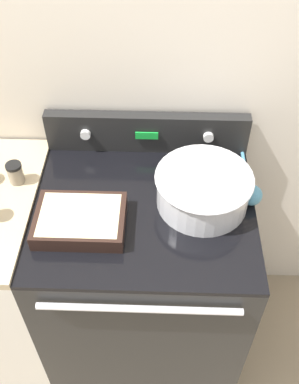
{
  "coord_description": "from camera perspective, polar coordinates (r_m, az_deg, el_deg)",
  "views": [
    {
      "loc": [
        0.06,
        -0.73,
        2.17
      ],
      "look_at": [
        0.02,
        0.37,
        1.02
      ],
      "focal_mm": 42.0,
      "sensor_mm": 36.0,
      "label": 1
    }
  ],
  "objects": [
    {
      "name": "ladle",
      "position": [
        1.67,
        12.77,
        -0.06
      ],
      "size": [
        0.08,
        0.33,
        0.08
      ],
      "color": "teal",
      "rests_on": "stove_range"
    },
    {
      "name": "stove_range",
      "position": [
        2.01,
        -0.6,
        -11.02
      ],
      "size": [
        0.81,
        0.73,
        0.96
      ],
      "color": "black",
      "rests_on": "ground_plane"
    },
    {
      "name": "kitchen_wall",
      "position": [
        1.73,
        -0.26,
        14.25
      ],
      "size": [
        8.0,
        0.05,
        2.5
      ],
      "color": "beige",
      "rests_on": "ground_plane"
    },
    {
      "name": "casserole_dish",
      "position": [
        1.56,
        -8.8,
        -3.49
      ],
      "size": [
        0.31,
        0.23,
        0.06
      ],
      "color": "black",
      "rests_on": "stove_range"
    },
    {
      "name": "mixing_bowl",
      "position": [
        1.6,
        6.84,
        0.51
      ],
      "size": [
        0.35,
        0.35,
        0.13
      ],
      "color": "silver",
      "rests_on": "stove_range"
    },
    {
      "name": "control_panel",
      "position": [
        1.8,
        -0.31,
        7.6
      ],
      "size": [
        0.81,
        0.07,
        0.17
      ],
      "color": "black",
      "rests_on": "stove_range"
    },
    {
      "name": "spice_jar_black_cap",
      "position": [
        1.74,
        -16.67,
        2.33
      ],
      "size": [
        0.06,
        0.06,
        0.09
      ],
      "color": "gray",
      "rests_on": "side_counter"
    }
  ]
}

